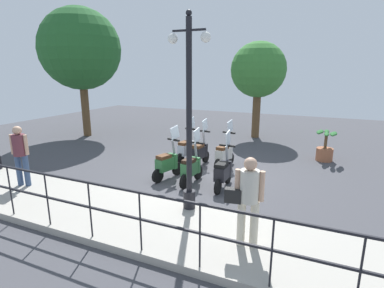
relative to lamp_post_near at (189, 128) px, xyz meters
The scene contains 15 objects.
ground_plane 3.15m from the lamp_post_near, 13.99° to the left, with size 28.00×28.00×0.00m, color #424247.
promenade_walkway 2.11m from the lamp_post_near, 141.56° to the left, with size 2.20×20.00×0.15m.
fence_railing 2.17m from the lamp_post_near, 161.63° to the left, with size 0.04×16.03×1.07m.
lamp_post_near is the anchor object (origin of this frame).
pedestrian_with_bag 1.96m from the lamp_post_near, 121.56° to the right, with size 0.37×0.64×1.59m.
pedestrian_distant 4.65m from the lamp_post_near, 97.31° to the left, with size 0.39×0.48×1.59m.
tree_large 9.80m from the lamp_post_near, 55.78° to the left, with size 3.67×3.67×5.87m.
tree_distant 8.47m from the lamp_post_near, ahead, with size 2.49×2.49×4.37m.
potted_palm 6.38m from the lamp_post_near, 25.46° to the right, with size 1.06×0.66×1.05m.
scooter_near_0 2.26m from the lamp_post_near, ahead, with size 1.23×0.44×1.54m.
scooter_near_1 2.33m from the lamp_post_near, 22.80° to the left, with size 1.23×0.44×1.54m.
scooter_near_2 2.72m from the lamp_post_near, 40.69° to the left, with size 1.21×0.52×1.54m.
scooter_far_0 3.69m from the lamp_post_near, ahead, with size 1.22×0.48×1.54m.
scooter_far_1 3.75m from the lamp_post_near, 18.70° to the left, with size 1.23×0.44×1.54m.
scooter_far_2 4.11m from the lamp_post_near, 25.97° to the left, with size 1.23×0.45×1.54m.
Camera 1 is at (-7.94, -3.14, 3.12)m, focal length 28.00 mm.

